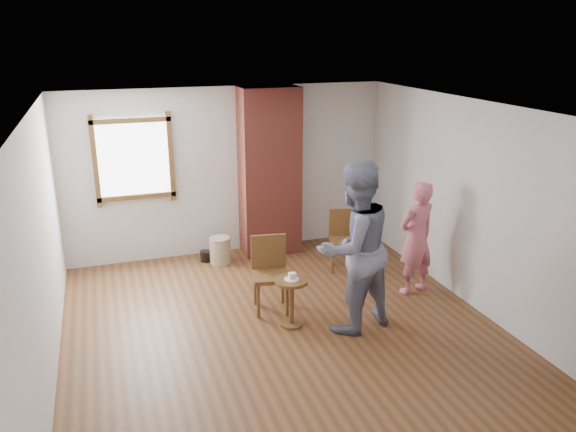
% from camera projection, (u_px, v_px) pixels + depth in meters
% --- Properties ---
extents(ground, '(5.50, 5.50, 0.00)m').
position_uv_depth(ground, '(284.00, 331.00, 6.64)').
color(ground, brown).
rests_on(ground, ground).
extents(room_shell, '(5.04, 5.52, 2.62)m').
position_uv_depth(room_shell, '(263.00, 171.00, 6.60)').
color(room_shell, silver).
rests_on(room_shell, ground).
extents(brick_chimney, '(0.90, 0.50, 2.60)m').
position_uv_depth(brick_chimney, '(270.00, 172.00, 8.66)').
color(brick_chimney, '#AE4A3E').
rests_on(brick_chimney, ground).
extents(stoneware_crock, '(0.40, 0.40, 0.41)m').
position_uv_depth(stoneware_crock, '(220.00, 250.00, 8.53)').
color(stoneware_crock, tan).
rests_on(stoneware_crock, ground).
extents(dark_pot, '(0.17, 0.17, 0.16)m').
position_uv_depth(dark_pot, '(206.00, 256.00, 8.62)').
color(dark_pot, black).
rests_on(dark_pot, ground).
extents(dining_chair_left, '(0.51, 0.51, 0.95)m').
position_uv_depth(dining_chair_left, '(270.00, 269.00, 7.04)').
color(dining_chair_left, brown).
rests_on(dining_chair_left, ground).
extents(dining_chair_right, '(0.52, 0.52, 0.88)m').
position_uv_depth(dining_chair_right, '(343.00, 236.00, 8.28)').
color(dining_chair_right, brown).
rests_on(dining_chair_right, ground).
extents(side_table, '(0.40, 0.40, 0.60)m').
position_uv_depth(side_table, '(291.00, 294.00, 6.65)').
color(side_table, brown).
rests_on(side_table, ground).
extents(cake_plate, '(0.18, 0.18, 0.01)m').
position_uv_depth(cake_plate, '(292.00, 279.00, 6.59)').
color(cake_plate, white).
rests_on(cake_plate, side_table).
extents(cake_slice, '(0.08, 0.07, 0.06)m').
position_uv_depth(cake_slice, '(292.00, 276.00, 6.58)').
color(cake_slice, white).
rests_on(cake_slice, cake_plate).
extents(man, '(1.15, 1.00, 2.03)m').
position_uv_depth(man, '(354.00, 248.00, 6.43)').
color(man, '#121632').
rests_on(man, ground).
extents(person_pink, '(0.64, 0.49, 1.55)m').
position_uv_depth(person_pink, '(416.00, 238.00, 7.41)').
color(person_pink, '#D46A7B').
rests_on(person_pink, ground).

